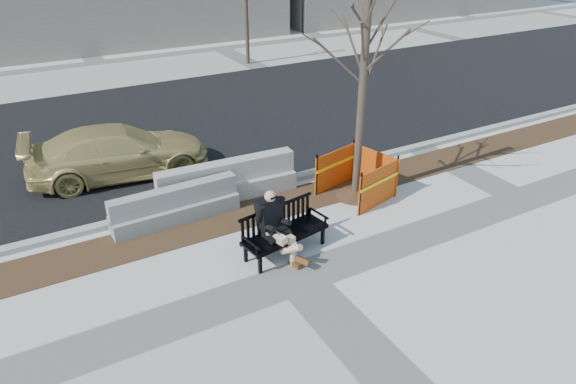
{
  "coord_description": "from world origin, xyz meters",
  "views": [
    {
      "loc": [
        -3.94,
        -6.65,
        5.92
      ],
      "look_at": [
        0.59,
        1.43,
        0.99
      ],
      "focal_mm": 32.11,
      "sensor_mm": 36.0,
      "label": 1
    }
  ],
  "objects_px": {
    "tree_fence": "(355,195)",
    "jersey_barrier_left": "(177,220)",
    "bench": "(285,252)",
    "jersey_barrier_right": "(228,197)",
    "sedan": "(123,175)",
    "seated_man": "(274,255)"
  },
  "relations": [
    {
      "from": "sedan",
      "to": "jersey_barrier_right",
      "type": "xyz_separation_m",
      "value": [
        1.92,
        -2.51,
        0.0
      ]
    },
    {
      "from": "tree_fence",
      "to": "jersey_barrier_right",
      "type": "xyz_separation_m",
      "value": [
        -2.72,
        1.4,
        0.0
      ]
    },
    {
      "from": "seated_man",
      "to": "jersey_barrier_left",
      "type": "bearing_deg",
      "value": 109.23
    },
    {
      "from": "bench",
      "to": "seated_man",
      "type": "xyz_separation_m",
      "value": [
        -0.24,
        0.01,
        0.0
      ]
    },
    {
      "from": "tree_fence",
      "to": "jersey_barrier_left",
      "type": "bearing_deg",
      "value": 166.38
    },
    {
      "from": "bench",
      "to": "jersey_barrier_left",
      "type": "xyz_separation_m",
      "value": [
        -1.49,
        2.27,
        0.0
      ]
    },
    {
      "from": "bench",
      "to": "sedan",
      "type": "relative_size",
      "value": 0.4
    },
    {
      "from": "bench",
      "to": "jersey_barrier_right",
      "type": "relative_size",
      "value": 0.55
    },
    {
      "from": "jersey_barrier_right",
      "to": "sedan",
      "type": "bearing_deg",
      "value": 130.25
    },
    {
      "from": "bench",
      "to": "tree_fence",
      "type": "distance_m",
      "value": 2.93
    },
    {
      "from": "tree_fence",
      "to": "bench",
      "type": "bearing_deg",
      "value": -154.21
    },
    {
      "from": "jersey_barrier_right",
      "to": "bench",
      "type": "bearing_deg",
      "value": -85.51
    },
    {
      "from": "seated_man",
      "to": "tree_fence",
      "type": "distance_m",
      "value": 3.15
    },
    {
      "from": "tree_fence",
      "to": "sedan",
      "type": "height_order",
      "value": "tree_fence"
    },
    {
      "from": "sedan",
      "to": "jersey_barrier_left",
      "type": "bearing_deg",
      "value": -164.0
    },
    {
      "from": "seated_man",
      "to": "jersey_barrier_right",
      "type": "relative_size",
      "value": 0.43
    },
    {
      "from": "tree_fence",
      "to": "jersey_barrier_right",
      "type": "relative_size",
      "value": 1.6
    },
    {
      "from": "bench",
      "to": "seated_man",
      "type": "relative_size",
      "value": 1.27
    },
    {
      "from": "bench",
      "to": "tree_fence",
      "type": "height_order",
      "value": "tree_fence"
    },
    {
      "from": "jersey_barrier_right",
      "to": "tree_fence",
      "type": "bearing_deg",
      "value": -24.53
    },
    {
      "from": "bench",
      "to": "sedan",
      "type": "height_order",
      "value": "sedan"
    },
    {
      "from": "jersey_barrier_left",
      "to": "bench",
      "type": "bearing_deg",
      "value": -58.53
    }
  ]
}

